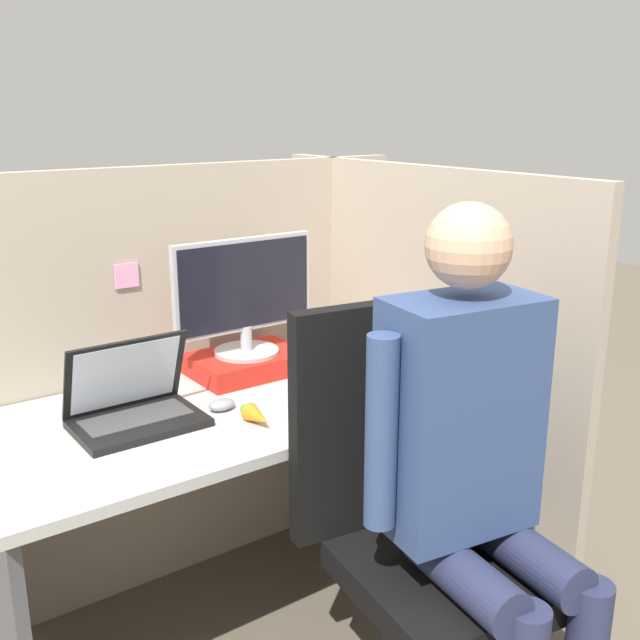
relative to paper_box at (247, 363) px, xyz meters
The scene contains 12 objects.
cubicle_panel_back 0.29m from the paper_box, 138.86° to the left, with size 1.82×0.05×1.36m.
cubicle_panel_right 0.54m from the paper_box, 28.32° to the right, with size 0.04×1.33×1.36m.
desk 0.36m from the paper_box, 138.80° to the right, with size 1.32×0.69×0.73m.
paper_box is the anchor object (origin of this frame).
monitor 0.22m from the paper_box, 90.00° to the left, with size 0.47×0.20×0.36m.
laptop 0.47m from the paper_box, 158.82° to the right, with size 0.32×0.23×0.23m.
mouse 0.31m from the paper_box, 133.68° to the right, with size 0.08×0.05×0.03m.
stapler 0.42m from the paper_box, 28.17° to the right, with size 0.04×0.16×0.05m.
carrot_toy 0.41m from the paper_box, 116.81° to the right, with size 0.05×0.12×0.05m.
office_chair 0.78m from the paper_box, 87.77° to the right, with size 0.54×0.59×1.08m.
person 0.91m from the paper_box, 86.64° to the right, with size 0.48×0.46×1.34m.
coffee_mug 0.29m from the paper_box, ahead, with size 0.09×0.09×0.10m.
Camera 1 is at (-0.90, -1.39, 1.53)m, focal length 42.00 mm.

